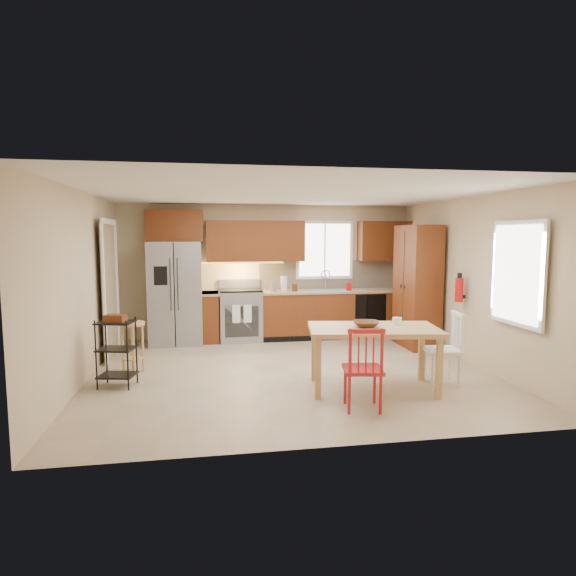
% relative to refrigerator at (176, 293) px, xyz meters
% --- Properties ---
extents(floor, '(5.50, 5.50, 0.00)m').
position_rel_refrigerator_xyz_m(floor, '(1.70, -2.12, -0.91)').
color(floor, tan).
rests_on(floor, ground).
extents(ceiling, '(5.50, 5.00, 0.02)m').
position_rel_refrigerator_xyz_m(ceiling, '(1.70, -2.12, 1.59)').
color(ceiling, silver).
rests_on(ceiling, ground).
extents(wall_back, '(5.50, 0.02, 2.50)m').
position_rel_refrigerator_xyz_m(wall_back, '(1.70, 0.38, 0.34)').
color(wall_back, '#CCB793').
rests_on(wall_back, ground).
extents(wall_front, '(5.50, 0.02, 2.50)m').
position_rel_refrigerator_xyz_m(wall_front, '(1.70, -4.62, 0.34)').
color(wall_front, '#CCB793').
rests_on(wall_front, ground).
extents(wall_left, '(0.02, 5.00, 2.50)m').
position_rel_refrigerator_xyz_m(wall_left, '(-1.05, -2.12, 0.34)').
color(wall_left, '#CCB793').
rests_on(wall_left, ground).
extents(wall_right, '(0.02, 5.00, 2.50)m').
position_rel_refrigerator_xyz_m(wall_right, '(4.45, -2.12, 0.34)').
color(wall_right, '#CCB793').
rests_on(wall_right, ground).
extents(refrigerator, '(0.92, 0.75, 1.82)m').
position_rel_refrigerator_xyz_m(refrigerator, '(0.00, 0.00, 0.00)').
color(refrigerator, gray).
rests_on(refrigerator, floor).
extents(range_stove, '(0.76, 0.63, 0.92)m').
position_rel_refrigerator_xyz_m(range_stove, '(1.15, 0.06, -0.45)').
color(range_stove, gray).
rests_on(range_stove, floor).
extents(base_cabinet_narrow, '(0.30, 0.60, 0.90)m').
position_rel_refrigerator_xyz_m(base_cabinet_narrow, '(0.60, 0.08, -0.46)').
color(base_cabinet_narrow, '#642D12').
rests_on(base_cabinet_narrow, floor).
extents(base_cabinet_run, '(2.92, 0.60, 0.90)m').
position_rel_refrigerator_xyz_m(base_cabinet_run, '(2.99, 0.08, -0.46)').
color(base_cabinet_run, '#642D12').
rests_on(base_cabinet_run, floor).
extents(dishwasher, '(0.60, 0.02, 0.78)m').
position_rel_refrigerator_xyz_m(dishwasher, '(3.55, -0.22, -0.46)').
color(dishwasher, black).
rests_on(dishwasher, floor).
extents(backsplash, '(2.92, 0.03, 0.55)m').
position_rel_refrigerator_xyz_m(backsplash, '(2.99, 0.36, 0.27)').
color(backsplash, beige).
rests_on(backsplash, wall_back).
extents(upper_over_fridge, '(1.00, 0.35, 0.55)m').
position_rel_refrigerator_xyz_m(upper_over_fridge, '(0.00, 0.20, 1.19)').
color(upper_over_fridge, '#5B290F').
rests_on(upper_over_fridge, wall_back).
extents(upper_left_block, '(1.80, 0.35, 0.75)m').
position_rel_refrigerator_xyz_m(upper_left_block, '(1.45, 0.20, 0.92)').
color(upper_left_block, '#5B290F').
rests_on(upper_left_block, wall_back).
extents(upper_right_block, '(1.00, 0.35, 0.75)m').
position_rel_refrigerator_xyz_m(upper_right_block, '(3.95, 0.20, 0.92)').
color(upper_right_block, '#5B290F').
rests_on(upper_right_block, wall_back).
extents(window_back, '(1.12, 0.04, 1.12)m').
position_rel_refrigerator_xyz_m(window_back, '(2.80, 0.35, 0.74)').
color(window_back, white).
rests_on(window_back, wall_back).
extents(sink, '(0.62, 0.46, 0.16)m').
position_rel_refrigerator_xyz_m(sink, '(2.80, 0.08, -0.05)').
color(sink, gray).
rests_on(sink, base_cabinet_run).
extents(undercab_glow, '(1.60, 0.30, 0.01)m').
position_rel_refrigerator_xyz_m(undercab_glow, '(1.15, 0.17, 0.52)').
color(undercab_glow, '#FFBF66').
rests_on(undercab_glow, wall_back).
extents(soap_bottle, '(0.09, 0.09, 0.19)m').
position_rel_refrigerator_xyz_m(soap_bottle, '(3.18, -0.02, 0.09)').
color(soap_bottle, '#B80C0D').
rests_on(soap_bottle, base_cabinet_run).
extents(paper_towel, '(0.12, 0.12, 0.28)m').
position_rel_refrigerator_xyz_m(paper_towel, '(1.95, 0.03, 0.13)').
color(paper_towel, silver).
rests_on(paper_towel, base_cabinet_run).
extents(canister_steel, '(0.11, 0.11, 0.18)m').
position_rel_refrigerator_xyz_m(canister_steel, '(1.75, 0.03, 0.08)').
color(canister_steel, gray).
rests_on(canister_steel, base_cabinet_run).
extents(canister_wood, '(0.10, 0.10, 0.14)m').
position_rel_refrigerator_xyz_m(canister_wood, '(2.15, -0.00, 0.06)').
color(canister_wood, '#522C16').
rests_on(canister_wood, base_cabinet_run).
extents(pantry, '(0.50, 0.95, 2.10)m').
position_rel_refrigerator_xyz_m(pantry, '(4.13, -0.93, 0.14)').
color(pantry, '#642D12').
rests_on(pantry, floor).
extents(fire_extinguisher, '(0.12, 0.12, 0.36)m').
position_rel_refrigerator_xyz_m(fire_extinguisher, '(4.33, -1.98, 0.19)').
color(fire_extinguisher, '#B80C0D').
rests_on(fire_extinguisher, wall_right).
extents(window_right, '(0.04, 1.02, 1.32)m').
position_rel_refrigerator_xyz_m(window_right, '(4.38, -3.27, 0.54)').
color(window_right, white).
rests_on(window_right, wall_right).
extents(doorway, '(0.04, 0.95, 2.10)m').
position_rel_refrigerator_xyz_m(doorway, '(-0.97, -0.82, 0.14)').
color(doorway, '#8C7A59').
rests_on(doorway, wall_left).
extents(dining_table, '(1.71, 1.13, 0.77)m').
position_rel_refrigerator_xyz_m(dining_table, '(2.58, -3.08, -0.52)').
color(dining_table, tan).
rests_on(dining_table, floor).
extents(chair_red, '(0.50, 0.50, 0.93)m').
position_rel_refrigerator_xyz_m(chair_red, '(2.23, -3.73, -0.44)').
color(chair_red, '#A71919').
rests_on(chair_red, floor).
extents(chair_white, '(0.50, 0.50, 0.93)m').
position_rel_refrigerator_xyz_m(chair_white, '(3.53, -3.03, -0.44)').
color(chair_white, silver).
rests_on(chair_white, floor).
extents(table_bowl, '(0.37, 0.37, 0.08)m').
position_rel_refrigerator_xyz_m(table_bowl, '(2.48, -3.08, -0.13)').
color(table_bowl, '#522C16').
rests_on(table_bowl, dining_table).
extents(table_jar, '(0.13, 0.13, 0.14)m').
position_rel_refrigerator_xyz_m(table_jar, '(2.93, -2.98, -0.10)').
color(table_jar, silver).
rests_on(table_jar, dining_table).
extents(bar_stool, '(0.38, 0.38, 0.72)m').
position_rel_refrigerator_xyz_m(bar_stool, '(-0.49, -1.81, -0.55)').
color(bar_stool, tan).
rests_on(bar_stool, floor).
extents(utility_cart, '(0.50, 0.43, 0.88)m').
position_rel_refrigerator_xyz_m(utility_cart, '(-0.60, -2.44, -0.47)').
color(utility_cart, black).
rests_on(utility_cart, floor).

